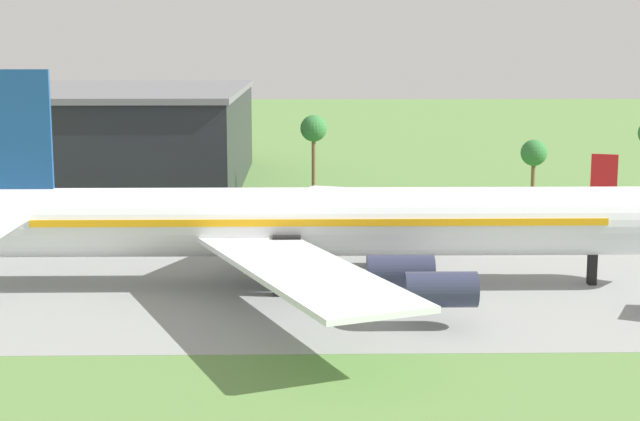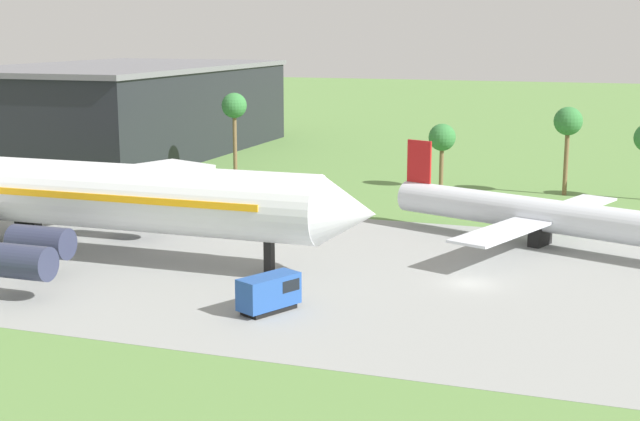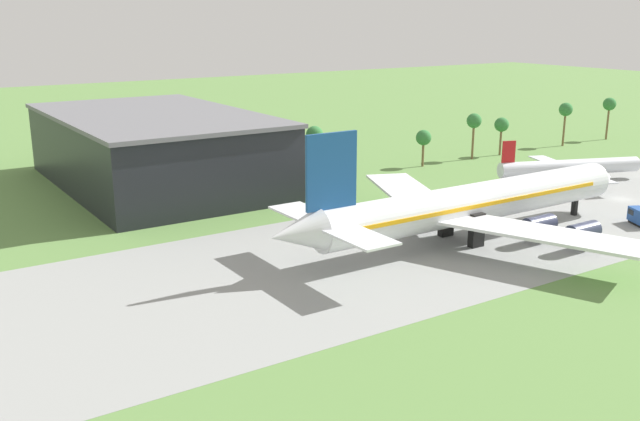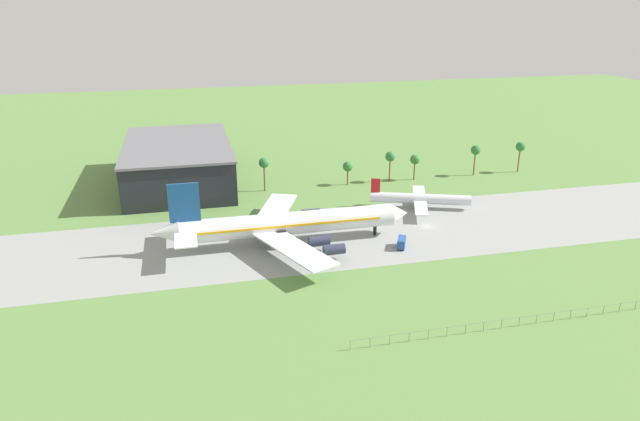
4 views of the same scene
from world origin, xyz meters
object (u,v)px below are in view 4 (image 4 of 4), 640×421
Objects in this scene: baggage_tug at (402,242)px; terminal_building at (178,163)px; jet_airliner at (285,224)px; no_stopping_sign at (586,313)px; regional_aircraft at (420,199)px.

terminal_building is (-57.26, 73.27, 5.99)m from baggage_tug.
jet_airliner is 31.81m from baggage_tug.
jet_airliner is 69.01m from terminal_building.
jet_airliner reaches higher than no_stopping_sign.
terminal_building is at bearing 128.01° from baggage_tug.
jet_airliner is 13.46× the size of baggage_tug.
regional_aircraft is 71.41m from no_stopping_sign.
no_stopping_sign is 0.03× the size of terminal_building.
baggage_tug is at bearing -51.99° from terminal_building.
baggage_tug is at bearing -121.27° from regional_aircraft.
jet_airliner is at bearing 161.62° from baggage_tug.
terminal_building is at bearing 113.36° from jet_airliner.
baggage_tug reaches higher than no_stopping_sign.
jet_airliner is 1.16× the size of terminal_building.
regional_aircraft is at bearing 21.00° from jet_airliner.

